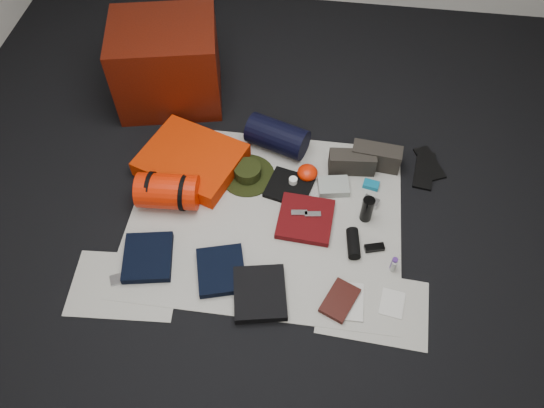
# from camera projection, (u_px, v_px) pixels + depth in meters

# --- Properties ---
(floor) EXTENTS (4.50, 4.50, 0.02)m
(floor) POSITION_uv_depth(u_px,v_px,m) (265.00, 218.00, 3.17)
(floor) COLOR black
(floor) RESTS_ON ground
(newspaper_mat) EXTENTS (1.60, 1.30, 0.01)m
(newspaper_mat) POSITION_uv_depth(u_px,v_px,m) (265.00, 217.00, 3.16)
(newspaper_mat) COLOR silver
(newspaper_mat) RESTS_ON floor
(newspaper_sheet_front_left) EXTENTS (0.61, 0.44, 0.00)m
(newspaper_sheet_front_left) POSITION_uv_depth(u_px,v_px,m) (124.00, 285.00, 2.89)
(newspaper_sheet_front_left) COLOR silver
(newspaper_sheet_front_left) RESTS_ON floor
(newspaper_sheet_front_right) EXTENTS (0.60, 0.43, 0.00)m
(newspaper_sheet_front_right) POSITION_uv_depth(u_px,v_px,m) (373.00, 307.00, 2.82)
(newspaper_sheet_front_right) COLOR silver
(newspaper_sheet_front_right) RESTS_ON floor
(red_cabinet) EXTENTS (0.78, 0.70, 0.57)m
(red_cabinet) POSITION_uv_depth(u_px,v_px,m) (167.00, 64.00, 3.54)
(red_cabinet) COLOR #490F05
(red_cabinet) RESTS_ON floor
(sleeping_pad) EXTENTS (0.72, 0.65, 0.11)m
(sleeping_pad) POSITION_uv_depth(u_px,v_px,m) (191.00, 160.00, 3.34)
(sleeping_pad) COLOR red
(sleeping_pad) RESTS_ON newspaper_mat
(stuff_sack) EXTENTS (0.37, 0.23, 0.21)m
(stuff_sack) POSITION_uv_depth(u_px,v_px,m) (168.00, 191.00, 3.13)
(stuff_sack) COLOR red
(stuff_sack) RESTS_ON newspaper_mat
(sack_strap_left) EXTENTS (0.02, 0.22, 0.22)m
(sack_strap_left) POSITION_uv_depth(u_px,v_px,m) (151.00, 189.00, 3.14)
(sack_strap_left) COLOR black
(sack_strap_left) RESTS_ON newspaper_mat
(sack_strap_right) EXTENTS (0.03, 0.22, 0.22)m
(sack_strap_right) POSITION_uv_depth(u_px,v_px,m) (184.00, 193.00, 3.12)
(sack_strap_right) COLOR black
(sack_strap_right) RESTS_ON newspaper_mat
(navy_duffel) EXTENTS (0.43, 0.32, 0.20)m
(navy_duffel) POSITION_uv_depth(u_px,v_px,m) (277.00, 136.00, 3.39)
(navy_duffel) COLOR black
(navy_duffel) RESTS_ON newspaper_mat
(boonie_brim) EXTENTS (0.42, 0.42, 0.01)m
(boonie_brim) POSITION_uv_depth(u_px,v_px,m) (248.00, 175.00, 3.33)
(boonie_brim) COLOR black
(boonie_brim) RESTS_ON newspaper_mat
(boonie_crown) EXTENTS (0.17, 0.17, 0.08)m
(boonie_crown) POSITION_uv_depth(u_px,v_px,m) (247.00, 171.00, 3.30)
(boonie_crown) COLOR black
(boonie_crown) RESTS_ON boonie_brim
(hiking_boot_left) EXTENTS (0.30, 0.13, 0.14)m
(hiking_boot_left) POSITION_uv_depth(u_px,v_px,m) (352.00, 162.00, 3.30)
(hiking_boot_left) COLOR #2B2722
(hiking_boot_left) RESTS_ON newspaper_mat
(hiking_boot_right) EXTENTS (0.32, 0.15, 0.15)m
(hiking_boot_right) POSITION_uv_depth(u_px,v_px,m) (376.00, 157.00, 3.33)
(hiking_boot_right) COLOR #2B2722
(hiking_boot_right) RESTS_ON newspaper_mat
(flip_flop_left) EXTENTS (0.20, 0.29, 0.02)m
(flip_flop_left) POSITION_uv_depth(u_px,v_px,m) (429.00, 163.00, 3.39)
(flip_flop_left) COLOR black
(flip_flop_left) RESTS_ON floor
(flip_flop_right) EXTENTS (0.16, 0.32, 0.02)m
(flip_flop_right) POSITION_uv_depth(u_px,v_px,m) (424.00, 170.00, 3.36)
(flip_flop_right) COLOR black
(flip_flop_right) RESTS_ON floor
(trousers_navy_a) EXTENTS (0.32, 0.35, 0.05)m
(trousers_navy_a) POSITION_uv_depth(u_px,v_px,m) (148.00, 257.00, 2.96)
(trousers_navy_a) COLOR black
(trousers_navy_a) RESTS_ON newspaper_mat
(trousers_navy_b) EXTENTS (0.33, 0.35, 0.05)m
(trousers_navy_b) POSITION_uv_depth(u_px,v_px,m) (221.00, 270.00, 2.91)
(trousers_navy_b) COLOR black
(trousers_navy_b) RESTS_ON newspaper_mat
(trousers_charcoal) EXTENTS (0.33, 0.36, 0.05)m
(trousers_charcoal) POSITION_uv_depth(u_px,v_px,m) (260.00, 293.00, 2.83)
(trousers_charcoal) COLOR black
(trousers_charcoal) RESTS_ON newspaper_mat
(black_tshirt) EXTENTS (0.31, 0.30, 0.03)m
(black_tshirt) POSITION_uv_depth(u_px,v_px,m) (289.00, 187.00, 3.27)
(black_tshirt) COLOR black
(black_tshirt) RESTS_ON newspaper_mat
(red_shirt) EXTENTS (0.33, 0.33, 0.04)m
(red_shirt) POSITION_uv_depth(u_px,v_px,m) (305.00, 219.00, 3.12)
(red_shirt) COLOR #50080B
(red_shirt) RESTS_ON newspaper_mat
(orange_stuff_sack) EXTENTS (0.14, 0.14, 0.08)m
(orange_stuff_sack) POSITION_uv_depth(u_px,v_px,m) (307.00, 173.00, 3.30)
(orange_stuff_sack) COLOR red
(orange_stuff_sack) RESTS_ON newspaper_mat
(first_aid_pouch) EXTENTS (0.21, 0.17, 0.05)m
(first_aid_pouch) POSITION_uv_depth(u_px,v_px,m) (333.00, 186.00, 3.26)
(first_aid_pouch) COLOR gray
(first_aid_pouch) RESTS_ON newspaper_mat
(water_bottle) EXTENTS (0.09, 0.09, 0.18)m
(water_bottle) POSITION_uv_depth(u_px,v_px,m) (367.00, 209.00, 3.08)
(water_bottle) COLOR black
(water_bottle) RESTS_ON newspaper_mat
(speaker) EXTENTS (0.09, 0.19, 0.07)m
(speaker) POSITION_uv_depth(u_px,v_px,m) (353.00, 243.00, 3.00)
(speaker) COLOR black
(speaker) RESTS_ON newspaper_mat
(compact_camera) EXTENTS (0.11, 0.09, 0.04)m
(compact_camera) POSITION_uv_depth(u_px,v_px,m) (371.00, 202.00, 3.19)
(compact_camera) COLOR silver
(compact_camera) RESTS_ON newspaper_mat
(cyan_case) EXTENTS (0.11, 0.08, 0.03)m
(cyan_case) POSITION_uv_depth(u_px,v_px,m) (371.00, 185.00, 3.27)
(cyan_case) COLOR #0E6B8E
(cyan_case) RESTS_ON newspaper_mat
(toiletry_purple) EXTENTS (0.04, 0.04, 0.09)m
(toiletry_purple) POSITION_uv_depth(u_px,v_px,m) (394.00, 264.00, 2.91)
(toiletry_purple) COLOR #462473
(toiletry_purple) RESTS_ON newspaper_mat
(toiletry_clear) EXTENTS (0.03, 0.03, 0.08)m
(toiletry_clear) POSITION_uv_depth(u_px,v_px,m) (394.00, 266.00, 2.91)
(toiletry_clear) COLOR #9FA29E
(toiletry_clear) RESTS_ON newspaper_mat
(paperback_book) EXTENTS (0.22, 0.26, 0.03)m
(paperback_book) POSITION_uv_depth(u_px,v_px,m) (340.00, 300.00, 2.82)
(paperback_book) COLOR black
(paperback_book) RESTS_ON newspaper_mat
(map_booklet) EXTENTS (0.15, 0.22, 0.01)m
(map_booklet) POSITION_uv_depth(u_px,v_px,m) (349.00, 301.00, 2.83)
(map_booklet) COLOR beige
(map_booklet) RESTS_ON newspaper_mat
(map_printout) EXTENTS (0.14, 0.17, 0.01)m
(map_printout) POSITION_uv_depth(u_px,v_px,m) (392.00, 303.00, 2.82)
(map_printout) COLOR beige
(map_printout) RESTS_ON newspaper_mat
(sunglasses) EXTENTS (0.12, 0.07, 0.03)m
(sunglasses) POSITION_uv_depth(u_px,v_px,m) (374.00, 248.00, 3.01)
(sunglasses) COLOR black
(sunglasses) RESTS_ON newspaper_mat
(key_cluster) EXTENTS (0.09, 0.09, 0.01)m
(key_cluster) POSITION_uv_depth(u_px,v_px,m) (116.00, 280.00, 2.90)
(key_cluster) COLOR silver
(key_cluster) RESTS_ON newspaper_mat
(tape_roll) EXTENTS (0.05, 0.05, 0.04)m
(tape_roll) POSITION_uv_depth(u_px,v_px,m) (293.00, 181.00, 3.26)
(tape_roll) COLOR white
(tape_roll) RESTS_ON black_tshirt
(energy_bar_a) EXTENTS (0.10, 0.05, 0.01)m
(energy_bar_a) POSITION_uv_depth(u_px,v_px,m) (299.00, 213.00, 3.11)
(energy_bar_a) COLOR silver
(energy_bar_a) RESTS_ON red_shirt
(energy_bar_b) EXTENTS (0.10, 0.05, 0.01)m
(energy_bar_b) POSITION_uv_depth(u_px,v_px,m) (313.00, 214.00, 3.10)
(energy_bar_b) COLOR silver
(energy_bar_b) RESTS_ON red_shirt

